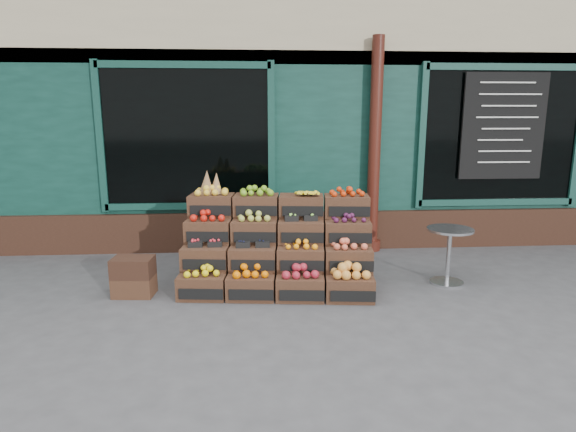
{
  "coord_description": "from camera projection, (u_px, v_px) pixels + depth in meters",
  "views": [
    {
      "loc": [
        -0.6,
        -5.12,
        2.1
      ],
      "look_at": [
        -0.2,
        0.7,
        0.85
      ],
      "focal_mm": 30.0,
      "sensor_mm": 36.0,
      "label": 1
    }
  ],
  "objects": [
    {
      "name": "crate_display",
      "position": [
        277.0,
        251.0,
        5.94
      ],
      "size": [
        2.35,
        1.32,
        1.41
      ],
      "rotation": [
        0.0,
        0.0,
        -0.11
      ],
      "color": "#412719",
      "rests_on": "ground"
    },
    {
      "name": "spare_crates",
      "position": [
        134.0,
        277.0,
        5.62
      ],
      "size": [
        0.49,
        0.36,
        0.46
      ],
      "rotation": [
        0.0,
        0.0,
        -0.09
      ],
      "color": "#412719",
      "rests_on": "ground"
    },
    {
      "name": "shopkeeper",
      "position": [
        182.0,
        183.0,
        7.89
      ],
      "size": [
        0.77,
        0.55,
        1.96
      ],
      "primitive_type": "imported",
      "rotation": [
        0.0,
        0.0,
        3.02
      ],
      "color": "#154916",
      "rests_on": "ground"
    },
    {
      "name": "shop_facade",
      "position": [
        283.0,
        99.0,
        9.96
      ],
      "size": [
        12.0,
        6.24,
        4.8
      ],
      "color": "#10382F",
      "rests_on": "ground"
    },
    {
      "name": "ground",
      "position": [
        310.0,
        301.0,
        5.47
      ],
      "size": [
        60.0,
        60.0,
        0.0
      ],
      "primitive_type": "plane",
      "color": "#414143",
      "rests_on": "ground"
    },
    {
      "name": "bistro_table",
      "position": [
        449.0,
        249.0,
        5.97
      ],
      "size": [
        0.57,
        0.57,
        0.71
      ],
      "rotation": [
        0.0,
        0.0,
        0.1
      ],
      "color": "silver",
      "rests_on": "ground"
    }
  ]
}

